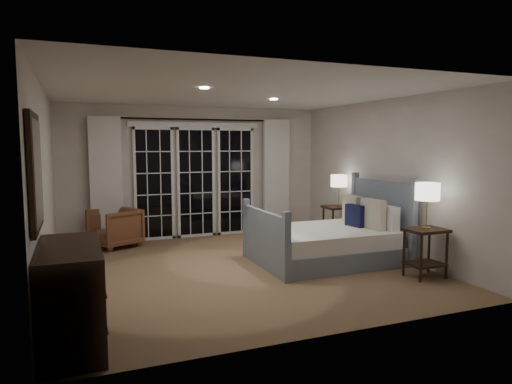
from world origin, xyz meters
name	(u,v)px	position (x,y,z in m)	size (l,w,h in m)	color
floor	(239,268)	(0.00, 0.00, 0.00)	(5.00, 5.00, 0.00)	brown
ceiling	(239,92)	(0.00, 0.00, 2.50)	(5.00, 5.00, 0.00)	silver
wall_left	(45,188)	(-2.50, 0.00, 1.25)	(0.02, 5.00, 2.50)	silver
wall_right	(384,177)	(2.50, 0.00, 1.25)	(0.02, 5.00, 2.50)	silver
wall_back	(195,172)	(0.00, 2.50, 1.25)	(5.00, 0.02, 2.50)	silver
wall_front	(331,203)	(0.00, -2.50, 1.25)	(5.00, 0.02, 2.50)	silver
french_doors	(196,181)	(0.00, 2.46, 1.09)	(2.50, 0.04, 2.20)	black
curtain_rod	(196,119)	(0.00, 2.40, 2.25)	(0.03, 0.03, 3.50)	black
curtain_left	(106,180)	(-1.65, 2.38, 1.15)	(0.55, 0.10, 2.25)	white
curtain_right	(276,176)	(1.65, 2.38, 1.15)	(0.55, 0.10, 2.25)	white
downlight_a	(274,99)	(0.80, 0.60, 2.49)	(0.12, 0.12, 0.01)	white
downlight_b	(204,88)	(-0.60, -0.40, 2.49)	(0.12, 0.12, 0.01)	white
bed	(330,241)	(1.42, -0.13, 0.31)	(2.08, 1.48, 1.21)	slate
nightstand_left	(425,245)	(2.17, -1.34, 0.44)	(0.51, 0.41, 0.66)	black
nightstand_right	(338,218)	(2.28, 1.00, 0.44)	(0.51, 0.41, 0.67)	black
lamp_left	(427,192)	(2.17, -1.34, 1.15)	(0.32, 0.32, 0.61)	#B19947
lamp_right	(339,181)	(2.28, 1.00, 1.12)	(0.29, 0.29, 0.57)	#B19947
armchair	(115,228)	(-1.55, 2.10, 0.34)	(0.72, 0.74, 0.68)	brown
dresser	(71,295)	(-2.23, -1.80, 0.45)	(0.54, 1.26, 0.89)	black
mirror	(35,172)	(-2.47, -1.80, 1.55)	(0.05, 0.85, 1.00)	black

